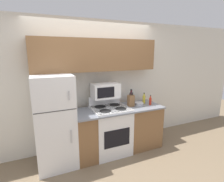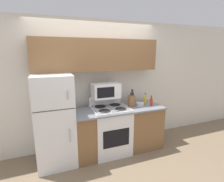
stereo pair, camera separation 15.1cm
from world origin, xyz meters
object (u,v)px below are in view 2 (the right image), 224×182
object	(u,v)px
bowl	(140,104)
bottle_hot_sauce	(151,102)
refrigerator	(55,120)
bottle_cooking_spray	(145,99)
stove	(110,129)
bottle_wine_red	(132,98)
knife_block	(131,101)
microwave	(106,91)

from	to	relation	value
bowl	bottle_hot_sauce	xyz separation A→B (m)	(0.22, -0.06, 0.05)
refrigerator	bottle_cooking_spray	size ratio (longest dim) A/B	7.18
stove	bowl	xyz separation A→B (m)	(0.63, -0.01, 0.45)
bottle_wine_red	bottle_hot_sauce	bearing A→B (deg)	-39.05
stove	knife_block	bearing A→B (deg)	0.44
microwave	bottle_cooking_spray	bearing A→B (deg)	-4.36
stove	bowl	bearing A→B (deg)	-1.07
microwave	bottle_hot_sauce	world-z (taller)	microwave
stove	bowl	world-z (taller)	stove
knife_block	bottle_wine_red	world-z (taller)	bottle_wine_red
microwave	bowl	size ratio (longest dim) A/B	3.02
refrigerator	knife_block	xyz separation A→B (m)	(1.45, -0.06, 0.21)
stove	bottle_wine_red	size ratio (longest dim) A/B	3.56
bottle_hot_sauce	bottle_wine_red	size ratio (longest dim) A/B	0.67
bottle_wine_red	knife_block	bearing A→B (deg)	-120.83
refrigerator	stove	world-z (taller)	refrigerator
knife_block	bottle_cooking_spray	bearing A→B (deg)	12.17
refrigerator	bottle_hot_sauce	world-z (taller)	refrigerator
refrigerator	microwave	distance (m)	1.06
microwave	bottle_wine_red	world-z (taller)	microwave
bowl	bottle_cooking_spray	bearing A→B (deg)	27.71
bottle_cooking_spray	bottle_wine_red	size ratio (longest dim) A/B	0.73
bottle_hot_sauce	stove	bearing A→B (deg)	174.88
bottle_wine_red	bowl	bearing A→B (deg)	-65.73
microwave	bottle_hot_sauce	distance (m)	0.95
bottle_hot_sauce	microwave	bearing A→B (deg)	166.00
bottle_hot_sauce	bottle_cooking_spray	world-z (taller)	bottle_cooking_spray
bottle_hot_sauce	knife_block	bearing A→B (deg)	168.87
microwave	bottle_hot_sauce	size ratio (longest dim) A/B	2.59
bowl	bottle_cooking_spray	xyz separation A→B (m)	(0.18, 0.09, 0.05)
bottle_wine_red	microwave	bearing A→B (deg)	-177.39
knife_block	bottle_hot_sauce	size ratio (longest dim) A/B	1.42
stove	microwave	world-z (taller)	microwave
bottle_wine_red	refrigerator	bearing A→B (deg)	-175.99
stove	bowl	distance (m)	0.77
microwave	bottle_wine_red	size ratio (longest dim) A/B	1.73
stove	bottle_wine_red	world-z (taller)	bottle_wine_red
refrigerator	bottle_cooking_spray	distance (m)	1.82
refrigerator	microwave	xyz separation A→B (m)	(0.97, 0.08, 0.42)
bowl	bottle_hot_sauce	distance (m)	0.24
refrigerator	microwave	size ratio (longest dim) A/B	3.05
refrigerator	bowl	size ratio (longest dim) A/B	9.20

